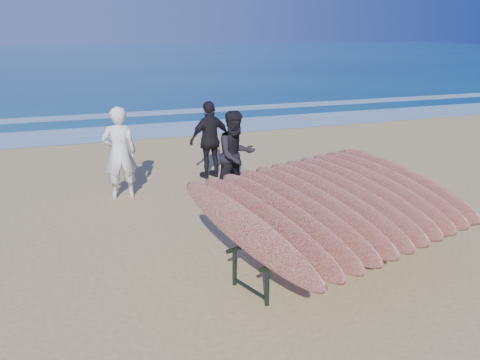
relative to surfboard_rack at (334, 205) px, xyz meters
The scene contains 8 objects.
ground 1.36m from the surfboard_rack, 148.76° to the left, with size 120.00×120.00×0.00m, color tan.
ocean 55.55m from the surfboard_rack, 90.92° to the left, with size 160.00×160.00×0.00m, color navy.
foam_near 10.61m from the surfboard_rack, 94.83° to the left, with size 160.00×160.00×0.00m, color white.
foam_far 14.09m from the surfboard_rack, 93.63° to the left, with size 160.00×160.00×0.00m, color white.
surfboard_rack is the anchor object (origin of this frame).
person_white 4.67m from the surfboard_rack, 120.87° to the left, with size 0.66×0.43×1.81m, color silver.
person_dark_a 3.19m from the surfboard_rack, 95.36° to the left, with size 0.84×0.66×1.73m, color black.
person_dark_b 4.77m from the surfboard_rack, 93.97° to the left, with size 1.00×0.42×1.71m, color black.
Camera 1 is at (-2.61, -6.30, 3.23)m, focal length 38.00 mm.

